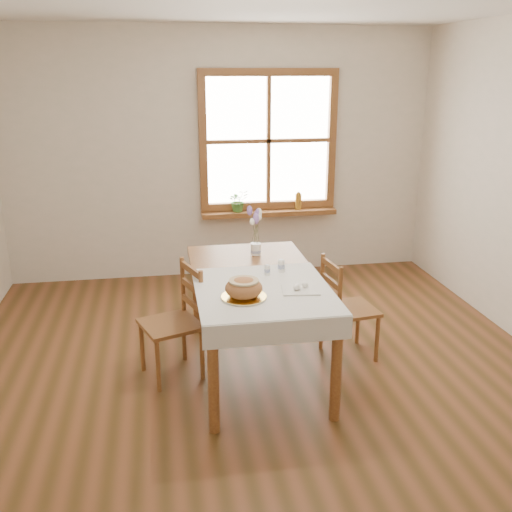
{
  "coord_description": "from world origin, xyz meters",
  "views": [
    {
      "loc": [
        -0.65,
        -3.51,
        2.17
      ],
      "look_at": [
        0.0,
        0.3,
        0.9
      ],
      "focal_mm": 40.0,
      "sensor_mm": 36.0,
      "label": 1
    }
  ],
  "objects_px": {
    "chair_right": "(350,308)",
    "flower_vase": "(256,250)",
    "chair_left": "(170,323)",
    "dining_table": "(256,287)",
    "bread_plate": "(244,297)"
  },
  "relations": [
    {
      "from": "dining_table",
      "to": "chair_left",
      "type": "relative_size",
      "value": 1.9
    },
    {
      "from": "chair_left",
      "to": "flower_vase",
      "type": "bearing_deg",
      "value": 102.61
    },
    {
      "from": "chair_right",
      "to": "flower_vase",
      "type": "distance_m",
      "value": 0.87
    },
    {
      "from": "chair_left",
      "to": "flower_vase",
      "type": "distance_m",
      "value": 0.92
    },
    {
      "from": "chair_left",
      "to": "chair_right",
      "type": "xyz_separation_m",
      "value": [
        1.39,
        0.08,
        -0.02
      ]
    },
    {
      "from": "chair_left",
      "to": "chair_right",
      "type": "height_order",
      "value": "chair_left"
    },
    {
      "from": "chair_left",
      "to": "bread_plate",
      "type": "distance_m",
      "value": 0.74
    },
    {
      "from": "dining_table",
      "to": "bread_plate",
      "type": "height_order",
      "value": "bread_plate"
    },
    {
      "from": "dining_table",
      "to": "chair_left",
      "type": "xyz_separation_m",
      "value": [
        -0.63,
        0.01,
        -0.24
      ]
    },
    {
      "from": "dining_table",
      "to": "flower_vase",
      "type": "xyz_separation_m",
      "value": [
        0.08,
        0.46,
        0.13
      ]
    },
    {
      "from": "flower_vase",
      "to": "dining_table",
      "type": "bearing_deg",
      "value": -99.41
    },
    {
      "from": "chair_left",
      "to": "flower_vase",
      "type": "xyz_separation_m",
      "value": [
        0.71,
        0.45,
        0.37
      ]
    },
    {
      "from": "bread_plate",
      "to": "chair_right",
      "type": "bearing_deg",
      "value": 29.84
    },
    {
      "from": "chair_right",
      "to": "flower_vase",
      "type": "xyz_separation_m",
      "value": [
        -0.68,
        0.37,
        0.39
      ]
    },
    {
      "from": "chair_right",
      "to": "chair_left",
      "type": "bearing_deg",
      "value": 85.95
    }
  ]
}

